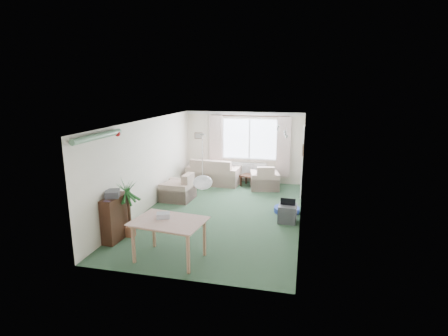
% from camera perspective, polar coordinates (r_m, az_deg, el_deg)
% --- Properties ---
extents(ground, '(6.50, 6.50, 0.00)m').
position_cam_1_polar(ground, '(9.16, -0.43, -7.44)').
color(ground, '#2A462E').
extents(window, '(1.80, 0.03, 1.30)m').
position_cam_1_polar(window, '(11.83, 4.20, 4.78)').
color(window, white).
extents(curtain_rod, '(2.60, 0.03, 0.03)m').
position_cam_1_polar(curtain_rod, '(11.66, 4.20, 8.46)').
color(curtain_rod, black).
extents(curtain_left, '(0.45, 0.08, 2.00)m').
position_cam_1_polar(curtain_left, '(12.00, -1.34, 3.82)').
color(curtain_left, beige).
extents(curtain_right, '(0.45, 0.08, 2.00)m').
position_cam_1_polar(curtain_right, '(11.65, 9.71, 3.34)').
color(curtain_right, beige).
extents(radiator, '(1.20, 0.10, 0.55)m').
position_cam_1_polar(radiator, '(12.00, 4.08, -0.45)').
color(radiator, white).
extents(doorway, '(0.03, 0.95, 2.00)m').
position_cam_1_polar(doorway, '(10.76, 12.70, 0.93)').
color(doorway, black).
extents(pendant_lamp, '(0.36, 0.36, 0.36)m').
position_cam_1_polar(pendant_lamp, '(6.54, -3.50, -2.37)').
color(pendant_lamp, white).
extents(tinsel_garland, '(1.60, 1.60, 0.12)m').
position_cam_1_polar(tinsel_garland, '(7.27, -19.89, 4.89)').
color(tinsel_garland, '#196626').
extents(bauble_cluster_a, '(0.20, 0.20, 0.20)m').
position_cam_1_polar(bauble_cluster_a, '(9.31, 8.73, 6.83)').
color(bauble_cluster_a, silver).
extents(bauble_cluster_b, '(0.20, 0.20, 0.20)m').
position_cam_1_polar(bauble_cluster_b, '(8.10, 10.15, 5.83)').
color(bauble_cluster_b, silver).
extents(wall_picture_back, '(0.28, 0.03, 0.22)m').
position_cam_1_polar(wall_picture_back, '(12.23, -4.19, 5.29)').
color(wall_picture_back, brown).
extents(wall_picture_right, '(0.03, 0.24, 0.30)m').
position_cam_1_polar(wall_picture_right, '(9.68, 12.75, 2.88)').
color(wall_picture_right, brown).
extents(sofa, '(1.78, 1.01, 0.87)m').
position_cam_1_polar(sofa, '(11.80, -1.65, -0.49)').
color(sofa, tan).
rests_on(sofa, ground).
extents(armchair_corner, '(1.03, 0.99, 0.79)m').
position_cam_1_polar(armchair_corner, '(11.29, 6.64, -1.42)').
color(armchair_corner, tan).
rests_on(armchair_corner, ground).
extents(armchair_left, '(0.88, 0.92, 0.79)m').
position_cam_1_polar(armchair_left, '(10.22, -7.54, -3.03)').
color(armchair_left, '#BCAD8E').
rests_on(armchair_left, ground).
extents(coffee_table, '(0.93, 0.70, 0.37)m').
position_cam_1_polar(coffee_table, '(11.54, 4.81, -2.13)').
color(coffee_table, black).
rests_on(coffee_table, ground).
extents(photo_frame, '(0.12, 0.05, 0.16)m').
position_cam_1_polar(photo_frame, '(11.46, 5.19, -0.88)').
color(photo_frame, '#503529').
rests_on(photo_frame, coffee_table).
extents(bookshelf, '(0.29, 0.80, 0.96)m').
position_cam_1_polar(bookshelf, '(7.90, -17.22, -7.79)').
color(bookshelf, black).
rests_on(bookshelf, ground).
extents(hifi_box, '(0.40, 0.43, 0.14)m').
position_cam_1_polar(hifi_box, '(7.71, -17.75, -4.01)').
color(hifi_box, '#3D3D42').
rests_on(hifi_box, bookshelf).
extents(houseplant, '(0.70, 0.70, 1.26)m').
position_cam_1_polar(houseplant, '(7.94, -15.31, -6.40)').
color(houseplant, '#1B4E1F').
rests_on(houseplant, ground).
extents(dining_table, '(1.32, 0.96, 0.77)m').
position_cam_1_polar(dining_table, '(6.84, -8.87, -11.60)').
color(dining_table, '#A17A57').
rests_on(dining_table, ground).
extents(gift_box, '(0.30, 0.26, 0.12)m').
position_cam_1_polar(gift_box, '(6.80, -9.88, -7.71)').
color(gift_box, '#B3B2BD').
rests_on(gift_box, dining_table).
extents(tv_cube, '(0.45, 0.49, 0.43)m').
position_cam_1_polar(tv_cube, '(8.71, 10.33, -7.28)').
color(tv_cube, '#343338').
rests_on(tv_cube, ground).
extents(pet_bed, '(0.80, 0.80, 0.13)m').
position_cam_1_polar(pet_bed, '(9.38, 10.20, -6.72)').
color(pet_bed, '#22399C').
rests_on(pet_bed, ground).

